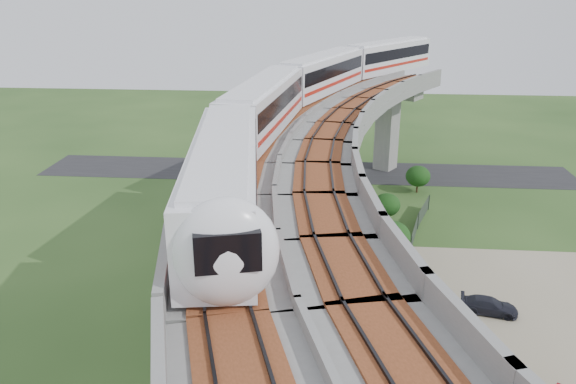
% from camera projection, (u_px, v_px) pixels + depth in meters
% --- Properties ---
extents(ground, '(160.00, 160.00, 0.00)m').
position_uv_depth(ground, '(281.00, 316.00, 36.20)').
color(ground, '#29461C').
rests_on(ground, ground).
extents(dirt_lot, '(18.00, 26.00, 0.04)m').
position_uv_depth(dirt_lot, '(513.00, 346.00, 33.25)').
color(dirt_lot, gray).
rests_on(dirt_lot, ground).
extents(asphalt_road, '(60.00, 8.00, 0.03)m').
position_uv_depth(asphalt_road, '(306.00, 171.00, 64.21)').
color(asphalt_road, '#232326').
rests_on(asphalt_road, ground).
extents(viaduct, '(19.58, 73.98, 11.40)m').
position_uv_depth(viaduct, '(346.00, 186.00, 32.74)').
color(viaduct, '#99968E').
rests_on(viaduct, ground).
extents(metro_train, '(18.61, 59.73, 3.64)m').
position_uv_depth(metro_train, '(320.00, 90.00, 44.21)').
color(metro_train, white).
rests_on(metro_train, ground).
extents(fence, '(3.87, 38.73, 1.50)m').
position_uv_depth(fence, '(436.00, 313.00, 35.19)').
color(fence, '#2D382D').
rests_on(fence, ground).
extents(tree_0, '(2.49, 2.49, 2.83)m').
position_uv_depth(tree_0, '(418.00, 176.00, 57.09)').
color(tree_0, '#382314').
rests_on(tree_0, ground).
extents(tree_1, '(2.36, 2.36, 3.01)m').
position_uv_depth(tree_1, '(387.00, 205.00, 49.07)').
color(tree_1, '#382314').
rests_on(tree_1, ground).
extents(tree_2, '(2.74, 2.74, 3.33)m').
position_uv_depth(tree_2, '(392.00, 236.00, 42.55)').
color(tree_2, '#382314').
rests_on(tree_2, ground).
extents(tree_3, '(2.44, 2.44, 3.20)m').
position_uv_depth(tree_3, '(391.00, 273.00, 37.13)').
color(tree_3, '#382314').
rests_on(tree_3, ground).
extents(tree_4, '(2.26, 2.26, 3.06)m').
position_uv_depth(tree_4, '(398.00, 315.00, 32.54)').
color(tree_4, '#382314').
rests_on(tree_4, ground).
extents(car_dark, '(3.83, 2.16, 1.05)m').
position_uv_depth(car_dark, '(489.00, 306.00, 36.37)').
color(car_dark, black).
rests_on(car_dark, dirt_lot).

